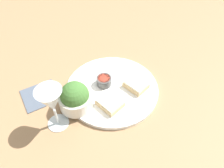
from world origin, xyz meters
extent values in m
plane|color=#93704C|center=(0.00, 0.00, 0.00)|extent=(4.00, 4.00, 0.00)
cylinder|color=white|center=(0.00, 0.00, 0.01)|extent=(0.33, 0.33, 0.01)
cylinder|color=silver|center=(0.01, -0.14, 0.04)|extent=(0.11, 0.11, 0.05)
sphere|color=#3D6B2D|center=(0.01, -0.14, 0.06)|extent=(0.09, 0.09, 0.09)
cylinder|color=#4C4C4C|center=(-0.03, -0.02, 0.03)|extent=(0.05, 0.05, 0.03)
cylinder|color=#D14C38|center=(-0.03, -0.02, 0.04)|extent=(0.04, 0.04, 0.01)
cube|color=#D1B27F|center=(0.07, -0.04, 0.02)|extent=(0.09, 0.09, 0.02)
cube|color=#F4E5C1|center=(0.07, -0.04, 0.04)|extent=(0.09, 0.08, 0.01)
cube|color=#D1B27F|center=(0.04, 0.08, 0.02)|extent=(0.09, 0.09, 0.02)
cube|color=#F4E5C1|center=(0.04, 0.08, 0.04)|extent=(0.09, 0.08, 0.01)
cylinder|color=silver|center=(0.05, -0.22, 0.00)|extent=(0.07, 0.07, 0.01)
cylinder|color=silver|center=(0.05, -0.22, 0.04)|extent=(0.01, 0.01, 0.07)
cone|color=silver|center=(0.05, -0.22, 0.12)|extent=(0.08, 0.08, 0.09)
cube|color=#4C5666|center=(-0.09, -0.24, 0.00)|extent=(0.12, 0.13, 0.01)
camera|label=1|loc=(0.46, -0.23, 0.61)|focal=35.00mm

